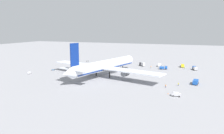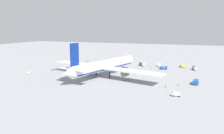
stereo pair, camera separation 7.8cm
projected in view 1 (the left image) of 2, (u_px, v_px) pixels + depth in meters
ground_plane at (105, 76)px, 138.28m from camera, size 600.00×600.00×0.00m
airliner at (104, 66)px, 136.11m from camera, size 68.87×80.29×22.69m
service_truck_0 at (195, 68)px, 157.62m from camera, size 6.36×3.62×2.67m
service_truck_1 at (182, 66)px, 168.79m from camera, size 5.53×3.41×2.83m
service_truck_2 at (142, 64)px, 174.36m from camera, size 5.39×5.38×3.10m
service_truck_3 at (160, 65)px, 172.21m from camera, size 6.20×2.83×2.34m
service_truck_4 at (196, 82)px, 117.53m from camera, size 6.51×3.35×2.43m
service_truck_5 at (163, 68)px, 160.53m from camera, size 3.39×5.95×2.50m
service_van at (176, 94)px, 96.64m from camera, size 2.08×4.09×1.97m
baggage_cart_0 at (87, 61)px, 200.41m from camera, size 2.62×2.87×0.40m
baggage_cart_1 at (53, 70)px, 157.33m from camera, size 2.34×3.09×0.40m
baggage_cart_2 at (29, 73)px, 144.60m from camera, size 3.24×1.94×1.40m
ground_worker_0 at (166, 86)px, 110.90m from camera, size 0.54×0.54×1.73m
ground_worker_1 at (185, 68)px, 162.30m from camera, size 0.56×0.56×1.70m
ground_worker_2 at (151, 67)px, 165.77m from camera, size 0.43×0.43×1.77m
ground_worker_3 at (178, 84)px, 114.06m from camera, size 0.53×0.53×1.77m
traffic_cone_0 at (168, 94)px, 100.03m from camera, size 0.36×0.36×0.55m
traffic_cone_1 at (63, 68)px, 163.00m from camera, size 0.36×0.36×0.55m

